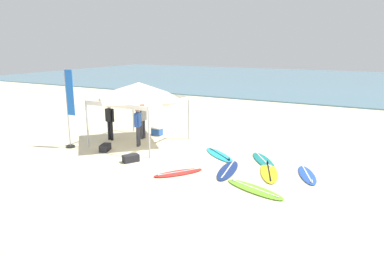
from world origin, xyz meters
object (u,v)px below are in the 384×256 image
(surfboard_red, at_px, (178,173))
(surfboard_teal, at_px, (263,160))
(cooler_box, at_px, (157,131))
(banner_flag, at_px, (70,112))
(person_blue, at_px, (138,124))
(canopy_tent, at_px, (139,90))
(surfboard_navy, at_px, (228,170))
(person_grey, at_px, (142,118))
(surfboard_cyan, at_px, (219,155))
(surfboard_yellow, at_px, (269,172))
(surfboard_lime, at_px, (254,189))
(gear_bag_near_tent, at_px, (105,148))
(gear_bag_by_pole, at_px, (131,158))
(person_black, at_px, (110,119))
(surfboard_blue, at_px, (307,175))

(surfboard_red, xyz_separation_m, surfboard_teal, (2.21, 2.68, -0.00))
(surfboard_teal, xyz_separation_m, cooler_box, (-5.81, 1.42, 0.16))
(banner_flag, bearing_deg, cooler_box, 60.06)
(surfboard_teal, relative_size, person_blue, 1.16)
(canopy_tent, bearing_deg, surfboard_navy, -17.52)
(surfboard_navy, relative_size, surfboard_teal, 1.10)
(canopy_tent, bearing_deg, person_grey, 117.75)
(canopy_tent, relative_size, surfboard_cyan, 1.72)
(surfboard_yellow, xyz_separation_m, surfboard_lime, (0.02, -1.67, 0.00))
(surfboard_navy, xyz_separation_m, surfboard_teal, (0.80, 1.62, 0.00))
(surfboard_lime, relative_size, gear_bag_near_tent, 3.61)
(surfboard_yellow, height_order, cooler_box, cooler_box)
(surfboard_red, distance_m, surfboard_lime, 2.78)
(person_blue, distance_m, banner_flag, 2.90)
(canopy_tent, distance_m, gear_bag_by_pole, 3.49)
(surfboard_yellow, relative_size, person_blue, 1.29)
(person_black, bearing_deg, gear_bag_by_pole, -36.95)
(person_grey, relative_size, cooler_box, 3.42)
(person_grey, height_order, gear_bag_by_pole, person_grey)
(surfboard_navy, bearing_deg, person_grey, 157.14)
(gear_bag_near_tent, bearing_deg, gear_bag_by_pole, -19.08)
(surfboard_cyan, height_order, person_blue, person_blue)
(canopy_tent, relative_size, banner_flag, 0.98)
(surfboard_cyan, distance_m, cooler_box, 4.32)
(surfboard_lime, height_order, surfboard_blue, same)
(person_blue, relative_size, cooler_box, 3.42)
(surfboard_yellow, relative_size, surfboard_lime, 1.02)
(surfboard_cyan, bearing_deg, canopy_tent, 178.91)
(surfboard_red, xyz_separation_m, cooler_box, (-3.60, 4.10, 0.16))
(canopy_tent, distance_m, person_grey, 1.59)
(surfboard_blue, distance_m, person_grey, 8.00)
(surfboard_yellow, relative_size, surfboard_blue, 1.17)
(surfboard_red, bearing_deg, surfboard_yellow, 29.43)
(surfboard_red, bearing_deg, person_grey, 139.57)
(surfboard_navy, distance_m, person_black, 6.63)
(banner_flag, bearing_deg, surfboard_lime, -4.66)
(surfboard_teal, bearing_deg, canopy_tent, -179.26)
(gear_bag_by_pole, bearing_deg, cooler_box, 109.49)
(surfboard_yellow, relative_size, banner_flag, 0.65)
(surfboard_red, height_order, person_black, person_black)
(surfboard_red, relative_size, surfboard_lime, 0.80)
(surfboard_cyan, relative_size, person_black, 1.13)
(surfboard_cyan, relative_size, person_blue, 1.13)
(surfboard_navy, distance_m, cooler_box, 5.86)
(person_black, height_order, gear_bag_near_tent, person_black)
(surfboard_yellow, distance_m, surfboard_teal, 1.25)
(surfboard_teal, distance_m, person_blue, 5.59)
(gear_bag_by_pole, bearing_deg, person_black, 143.05)
(canopy_tent, height_order, cooler_box, canopy_tent)
(surfboard_teal, height_order, person_grey, person_grey)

